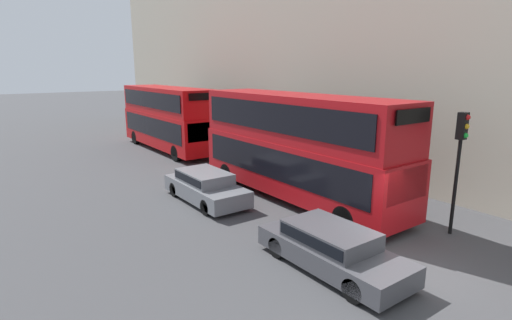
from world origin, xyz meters
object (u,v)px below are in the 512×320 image
bus_second_in_queue (168,116)px  car_dark_sedan (331,246)px  bus_leading (297,143)px  car_hatchback (206,186)px  traffic_light (460,148)px

bus_second_in_queue → car_dark_sedan: size_ratio=2.23×
bus_leading → car_hatchback: bus_leading is taller
bus_second_in_queue → traffic_light: size_ratio=2.45×
car_hatchback → bus_leading: bearing=-30.8°
bus_leading → bus_second_in_queue: 13.47m
car_dark_sedan → traffic_light: 5.78m
bus_second_in_queue → car_dark_sedan: bearing=-100.2°
car_hatchback → bus_second_in_queue: bearing=73.5°
bus_second_in_queue → car_dark_sedan: bus_second_in_queue is taller
car_dark_sedan → car_hatchback: size_ratio=1.02×
bus_second_in_queue → traffic_light: bearing=-84.7°
bus_second_in_queue → car_dark_sedan: 19.21m
bus_leading → bus_second_in_queue: (0.00, 13.47, -0.10)m
car_dark_sedan → car_hatchback: car_hatchback is taller
traffic_light → car_dark_sedan: bearing=172.1°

